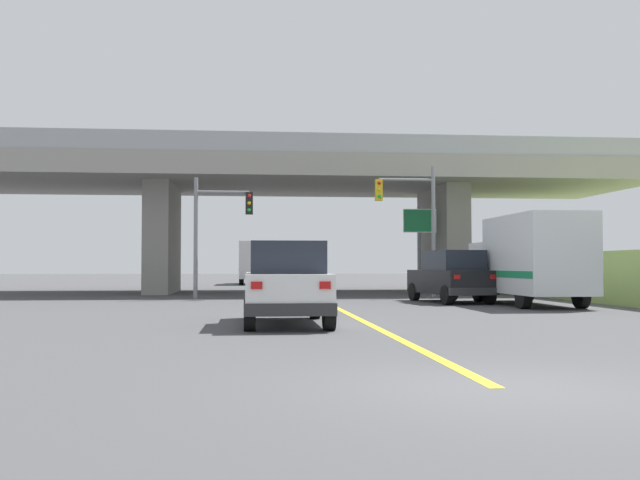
{
  "coord_description": "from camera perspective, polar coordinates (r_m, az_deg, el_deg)",
  "views": [
    {
      "loc": [
        -2.94,
        -8.57,
        1.47
      ],
      "look_at": [
        -0.23,
        19.95,
        2.43
      ],
      "focal_mm": 41.35,
      "sensor_mm": 36.0,
      "label": 1
    }
  ],
  "objects": [
    {
      "name": "semi_truck_distant",
      "position": [
        55.65,
        -5.06,
        -1.72
      ],
      "size": [
        2.33,
        7.15,
        3.16
      ],
      "color": "silver",
      "rests_on": "ground"
    },
    {
      "name": "traffic_signal_nearside",
      "position": [
        33.29,
        7.33,
        2.01
      ],
      "size": [
        2.73,
        0.36,
        5.89
      ],
      "color": "slate",
      "rests_on": "ground"
    },
    {
      "name": "traffic_signal_farside",
      "position": [
        32.01,
        -8.08,
        1.39
      ],
      "size": [
        2.53,
        0.36,
        5.23
      ],
      "color": "slate",
      "rests_on": "ground"
    },
    {
      "name": "suv_crossing",
      "position": [
        29.12,
        10.1,
        -2.8
      ],
      "size": [
        2.54,
        4.69,
        2.02
      ],
      "rotation": [
        0.0,
        0.0,
        0.15
      ],
      "color": "black",
      "rests_on": "ground"
    },
    {
      "name": "overpass_bridge",
      "position": [
        39.65,
        -1.16,
        4.07
      ],
      "size": [
        35.39,
        10.91,
        7.63
      ],
      "color": "gray",
      "rests_on": "ground"
    },
    {
      "name": "lane_divider_stripe",
      "position": [
        22.65,
        2.04,
        -5.64
      ],
      "size": [
        0.2,
        27.68,
        0.01
      ],
      "primitive_type": "cube",
      "color": "yellow",
      "rests_on": "ground"
    },
    {
      "name": "highway_sign",
      "position": [
        37.85,
        7.72,
        0.87
      ],
      "size": [
        1.71,
        0.17,
        4.47
      ],
      "color": "#56595E",
      "rests_on": "ground"
    },
    {
      "name": "box_truck",
      "position": [
        27.72,
        15.93,
        -1.43
      ],
      "size": [
        2.33,
        7.1,
        3.21
      ],
      "color": "silver",
      "rests_on": "ground"
    },
    {
      "name": "ground",
      "position": [
        39.46,
        -1.16,
        -4.06
      ],
      "size": [
        160.0,
        160.0,
        0.0
      ],
      "primitive_type": "plane",
      "color": "#424244"
    },
    {
      "name": "suv_lead",
      "position": [
        18.15,
        -2.66,
        -3.36
      ],
      "size": [
        2.03,
        4.8,
        2.02
      ],
      "color": "silver",
      "rests_on": "ground"
    }
  ]
}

